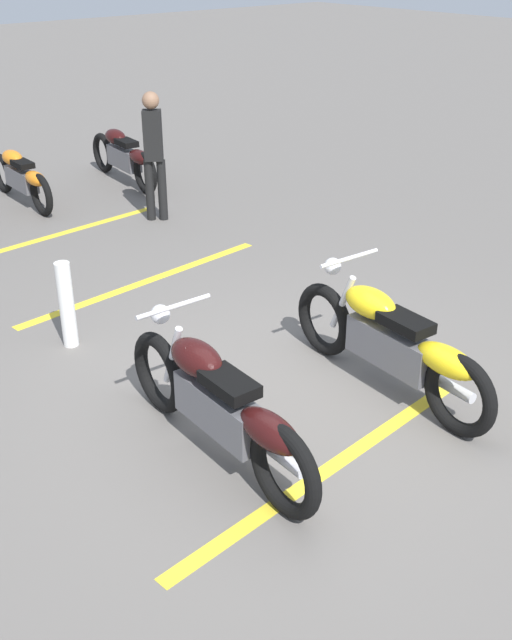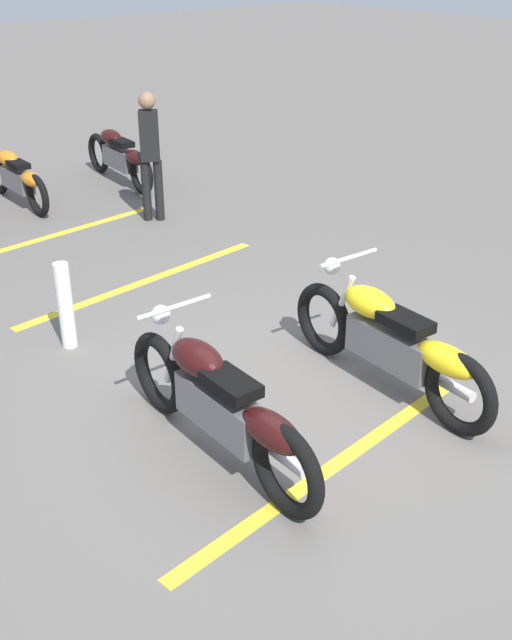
# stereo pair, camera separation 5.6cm
# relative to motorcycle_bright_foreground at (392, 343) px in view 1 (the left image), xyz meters

# --- Properties ---
(ground_plane) EXTENTS (60.00, 60.00, 0.00)m
(ground_plane) POSITION_rel_motorcycle_bright_foreground_xyz_m (0.37, 0.81, -0.46)
(ground_plane) COLOR #66605B
(motorcycle_bright_foreground) EXTENTS (2.23, 0.62, 1.04)m
(motorcycle_bright_foreground) POSITION_rel_motorcycle_bright_foreground_xyz_m (0.00, 0.00, 0.00)
(motorcycle_bright_foreground) COLOR black
(motorcycle_bright_foreground) RESTS_ON ground
(motorcycle_dark_foreground) EXTENTS (2.23, 0.62, 1.04)m
(motorcycle_dark_foreground) POSITION_rel_motorcycle_bright_foreground_xyz_m (0.19, 1.63, 0.00)
(motorcycle_dark_foreground) COLOR black
(motorcycle_dark_foreground) RESTS_ON ground
(motorcycle_row_far_left) EXTENTS (2.07, 0.36, 0.78)m
(motorcycle_row_far_left) POSITION_rel_motorcycle_bright_foreground_xyz_m (6.59, -1.54, -0.04)
(motorcycle_row_far_left) COLOR black
(motorcycle_row_far_left) RESTS_ON ground
(motorcycle_row_left) EXTENTS (1.93, 0.26, 0.72)m
(motorcycle_row_left) POSITION_rel_motorcycle_bright_foreground_xyz_m (6.64, 0.10, -0.07)
(motorcycle_row_left) COLOR black
(motorcycle_row_left) RESTS_ON ground
(bystander_near_row) EXTENTS (0.29, 0.30, 1.68)m
(bystander_near_row) POSITION_rel_motorcycle_bright_foreground_xyz_m (4.88, -0.97, 0.47)
(bystander_near_row) COLOR black
(bystander_near_row) RESTS_ON ground
(bollard_post) EXTENTS (0.14, 0.14, 0.83)m
(bollard_post) POSITION_rel_motorcycle_bright_foreground_xyz_m (2.46, 1.62, -0.05)
(bollard_post) COLOR white
(bollard_post) RESTS_ON ground
(parking_stripe_near) EXTENTS (0.38, 3.20, 0.01)m
(parking_stripe_near) POSITION_rel_motorcycle_bright_foreground_xyz_m (-0.41, 1.06, -0.46)
(parking_stripe_near) COLOR yellow
(parking_stripe_near) RESTS_ON ground
(parking_stripe_mid) EXTENTS (0.38, 3.20, 0.01)m
(parking_stripe_mid) POSITION_rel_motorcycle_bright_foreground_xyz_m (3.23, 0.30, -0.46)
(parking_stripe_mid) COLOR yellow
(parking_stripe_mid) RESTS_ON ground
(parking_stripe_far) EXTENTS (0.38, 3.20, 0.01)m
(parking_stripe_far) POSITION_rel_motorcycle_bright_foreground_xyz_m (5.20, 0.47, -0.46)
(parking_stripe_far) COLOR yellow
(parking_stripe_far) RESTS_ON ground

